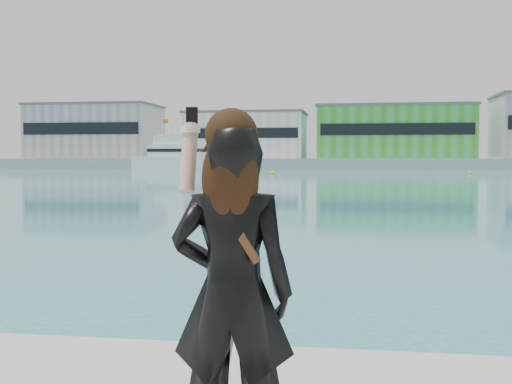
# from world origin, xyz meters

# --- Properties ---
(far_quay) EXTENTS (320.00, 40.00, 2.00)m
(far_quay) POSITION_xyz_m (0.00, 130.00, 1.00)
(far_quay) COLOR #9E9E99
(far_quay) RESTS_ON ground
(warehouse_grey_left) EXTENTS (26.52, 16.36, 11.50)m
(warehouse_grey_left) POSITION_xyz_m (-55.00, 127.98, 7.76)
(warehouse_grey_left) COLOR gray
(warehouse_grey_left) RESTS_ON far_quay
(warehouse_white) EXTENTS (24.48, 15.35, 9.50)m
(warehouse_white) POSITION_xyz_m (-22.00, 127.98, 6.76)
(warehouse_white) COLOR silver
(warehouse_white) RESTS_ON far_quay
(warehouse_green) EXTENTS (30.60, 16.36, 10.50)m
(warehouse_green) POSITION_xyz_m (8.00, 127.98, 7.26)
(warehouse_green) COLOR green
(warehouse_green) RESTS_ON far_quay
(flagpole_left) EXTENTS (1.28, 0.16, 8.00)m
(flagpole_left) POSITION_xyz_m (-37.91, 121.00, 6.54)
(flagpole_left) COLOR silver
(flagpole_left) RESTS_ON far_quay
(flagpole_right) EXTENTS (1.28, 0.16, 8.00)m
(flagpole_right) POSITION_xyz_m (22.09, 121.00, 6.54)
(flagpole_right) COLOR silver
(flagpole_right) RESTS_ON far_quay
(motor_yacht) EXTENTS (18.34, 6.75, 8.37)m
(motor_yacht) POSITION_xyz_m (-31.79, 111.38, 2.35)
(motor_yacht) COLOR white
(motor_yacht) RESTS_ON ground
(buoy_near) EXTENTS (0.50, 0.50, 0.50)m
(buoy_near) POSITION_xyz_m (15.49, 84.38, 0.00)
(buoy_near) COLOR yellow
(buoy_near) RESTS_ON ground
(buoy_far) EXTENTS (0.50, 0.50, 0.50)m
(buoy_far) POSITION_xyz_m (-10.23, 79.69, 0.00)
(buoy_far) COLOR yellow
(buoy_far) RESTS_ON ground
(woman) EXTENTS (0.59, 0.41, 1.65)m
(woman) POSITION_xyz_m (0.13, -0.84, 1.64)
(woman) COLOR black
(woman) RESTS_ON near_quay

